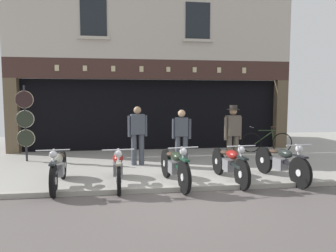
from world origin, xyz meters
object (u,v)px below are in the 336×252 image
(motorcycle_left, at_px, (59,168))
(salesman_right, at_px, (233,132))
(motorcycle_right, at_px, (281,162))
(shopkeeper_center, at_px, (182,134))
(tyre_sign_pole, at_px, (25,120))
(advert_board_near, at_px, (192,101))
(leaning_bicycle, at_px, (267,142))
(salesman_left, at_px, (138,133))
(motorcycle_center, at_px, (174,165))
(motorcycle_center_left, at_px, (118,167))
(motorcycle_center_right, at_px, (229,163))
(advert_board_far, at_px, (216,104))

(motorcycle_left, xyz_separation_m, salesman_right, (4.41, 1.62, 0.53))
(motorcycle_right, relative_size, shopkeeper_center, 1.29)
(tyre_sign_pole, xyz_separation_m, advert_board_near, (5.49, 1.78, 0.54))
(motorcycle_right, bearing_deg, advert_board_near, -84.35)
(tyre_sign_pole, bearing_deg, shopkeeper_center, -10.87)
(motorcycle_right, xyz_separation_m, tyre_sign_pole, (-6.56, 3.03, 0.83))
(shopkeeper_center, height_order, salesman_right, salesman_right)
(motorcycle_left, relative_size, leaning_bicycle, 1.15)
(salesman_left, xyz_separation_m, shopkeeper_center, (1.28, 0.06, -0.06))
(shopkeeper_center, height_order, leaning_bicycle, shopkeeper_center)
(motorcycle_left, relative_size, advert_board_near, 1.97)
(shopkeeper_center, bearing_deg, motorcycle_center, 86.33)
(motorcycle_center_left, height_order, leaning_bicycle, leaning_bicycle)
(shopkeeper_center, distance_m, tyre_sign_pole, 4.71)
(motorcycle_center_left, relative_size, salesman_right, 1.19)
(motorcycle_center, bearing_deg, motorcycle_right, 172.93)
(motorcycle_center_left, relative_size, advert_board_near, 1.94)
(motorcycle_center_right, height_order, salesman_left, salesman_left)
(motorcycle_left, xyz_separation_m, motorcycle_center_right, (3.75, -0.05, 0.00))
(shopkeeper_center, distance_m, advert_board_near, 2.96)
(salesman_left, relative_size, leaning_bicycle, 0.93)
(advert_board_near, bearing_deg, motorcycle_center_right, -91.79)
(motorcycle_center_left, height_order, shopkeeper_center, shopkeeper_center)
(motorcycle_center_left, distance_m, advert_board_near, 5.61)
(motorcycle_center, relative_size, shopkeeper_center, 1.27)
(motorcycle_left, height_order, tyre_sign_pole, tyre_sign_pole)
(motorcycle_center_left, height_order, salesman_right, salesman_right)
(salesman_left, distance_m, advert_board_near, 3.59)
(shopkeeper_center, distance_m, advert_board_far, 3.33)
(tyre_sign_pole, bearing_deg, motorcycle_right, -24.79)
(salesman_left, bearing_deg, motorcycle_center, 99.40)
(salesman_left, height_order, shopkeeper_center, salesman_left)
(salesman_right, bearing_deg, shopkeeper_center, -30.21)
(advert_board_far, bearing_deg, salesman_right, -97.55)
(motorcycle_center, distance_m, salesman_left, 2.32)
(motorcycle_right, height_order, salesman_right, salesman_right)
(advert_board_near, bearing_deg, shopkeeper_center, -108.28)
(motorcycle_center_left, xyz_separation_m, motorcycle_right, (3.71, -0.07, 0.02))
(motorcycle_center_right, height_order, tyre_sign_pole, tyre_sign_pole)
(motorcycle_right, xyz_separation_m, leaning_bicycle, (1.38, 3.57, -0.05))
(advert_board_near, bearing_deg, tyre_sign_pole, -162.01)
(motorcycle_center, relative_size, motorcycle_right, 0.99)
(motorcycle_center, distance_m, motorcycle_right, 2.49)
(motorcycle_center_right, bearing_deg, motorcycle_left, -5.22)
(advert_board_near, height_order, leaning_bicycle, advert_board_near)
(salesman_left, height_order, advert_board_near, advert_board_near)
(tyre_sign_pole, bearing_deg, motorcycle_center_left, -46.13)
(motorcycle_center, distance_m, tyre_sign_pole, 5.17)
(advert_board_far, relative_size, leaning_bicycle, 0.50)
(motorcycle_center, bearing_deg, motorcycle_center_left, -14.47)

